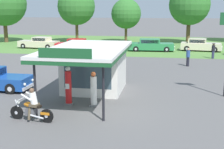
{
  "coord_description": "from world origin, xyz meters",
  "views": [
    {
      "loc": [
        2.77,
        -14.4,
        5.13
      ],
      "look_at": [
        -0.22,
        2.47,
        1.4
      ],
      "focal_mm": 49.1,
      "sensor_mm": 36.0,
      "label": 1
    }
  ],
  "objects_px": {
    "parked_car_back_row_left": "(76,46)",
    "gas_pump_offside": "(94,91)",
    "parked_car_back_row_centre_left": "(200,45)",
    "bystander_chatting_near_pumps": "(213,50)",
    "parked_car_back_row_centre_right": "(151,45)",
    "motorcycle_with_rider": "(32,107)",
    "bystander_standing_back_lot": "(188,57)",
    "parked_car_back_row_far_left": "(39,43)",
    "gas_pump_nearside": "(68,87)"
  },
  "relations": [
    {
      "from": "motorcycle_with_rider",
      "to": "bystander_chatting_near_pumps",
      "type": "distance_m",
      "value": 22.82
    },
    {
      "from": "parked_car_back_row_centre_right",
      "to": "parked_car_back_row_centre_left",
      "type": "height_order",
      "value": "parked_car_back_row_centre_left"
    },
    {
      "from": "parked_car_back_row_centre_left",
      "to": "bystander_standing_back_lot",
      "type": "bearing_deg",
      "value": -101.35
    },
    {
      "from": "gas_pump_offside",
      "to": "bystander_chatting_near_pumps",
      "type": "distance_m",
      "value": 19.41
    },
    {
      "from": "parked_car_back_row_centre_left",
      "to": "parked_car_back_row_left",
      "type": "bearing_deg",
      "value": -168.42
    },
    {
      "from": "parked_car_back_row_left",
      "to": "parked_car_back_row_centre_right",
      "type": "height_order",
      "value": "parked_car_back_row_left"
    },
    {
      "from": "parked_car_back_row_left",
      "to": "parked_car_back_row_centre_left",
      "type": "bearing_deg",
      "value": 11.58
    },
    {
      "from": "parked_car_back_row_left",
      "to": "parked_car_back_row_centre_left",
      "type": "xyz_separation_m",
      "value": [
        14.76,
        3.02,
        -0.02
      ]
    },
    {
      "from": "bystander_standing_back_lot",
      "to": "bystander_chatting_near_pumps",
      "type": "distance_m",
      "value": 5.59
    },
    {
      "from": "bystander_chatting_near_pumps",
      "to": "motorcycle_with_rider",
      "type": "bearing_deg",
      "value": -118.26
    },
    {
      "from": "motorcycle_with_rider",
      "to": "parked_car_back_row_centre_left",
      "type": "relative_size",
      "value": 0.44
    },
    {
      "from": "motorcycle_with_rider",
      "to": "parked_car_back_row_far_left",
      "type": "bearing_deg",
      "value": 112.48
    },
    {
      "from": "parked_car_back_row_centre_left",
      "to": "parked_car_back_row_far_left",
      "type": "bearing_deg",
      "value": -177.2
    },
    {
      "from": "parked_car_back_row_left",
      "to": "parked_car_back_row_far_left",
      "type": "distance_m",
      "value": 5.95
    },
    {
      "from": "gas_pump_offside",
      "to": "parked_car_back_row_far_left",
      "type": "height_order",
      "value": "gas_pump_offside"
    },
    {
      "from": "gas_pump_offside",
      "to": "parked_car_back_row_centre_right",
      "type": "distance_m",
      "value": 22.24
    },
    {
      "from": "motorcycle_with_rider",
      "to": "parked_car_back_row_centre_left",
      "type": "height_order",
      "value": "motorcycle_with_rider"
    },
    {
      "from": "gas_pump_nearside",
      "to": "bystander_chatting_near_pumps",
      "type": "xyz_separation_m",
      "value": [
        9.9,
        17.45,
        -0.12
      ]
    },
    {
      "from": "gas_pump_offside",
      "to": "motorcycle_with_rider",
      "type": "height_order",
      "value": "gas_pump_offside"
    },
    {
      "from": "gas_pump_nearside",
      "to": "bystander_chatting_near_pumps",
      "type": "height_order",
      "value": "gas_pump_nearside"
    },
    {
      "from": "parked_car_back_row_far_left",
      "to": "parked_car_back_row_centre_left",
      "type": "bearing_deg",
      "value": 2.8
    },
    {
      "from": "motorcycle_with_rider",
      "to": "bystander_chatting_near_pumps",
      "type": "height_order",
      "value": "bystander_chatting_near_pumps"
    },
    {
      "from": "gas_pump_nearside",
      "to": "parked_car_back_row_left",
      "type": "height_order",
      "value": "gas_pump_nearside"
    },
    {
      "from": "parked_car_back_row_far_left",
      "to": "bystander_chatting_near_pumps",
      "type": "xyz_separation_m",
      "value": [
        21.08,
        -4.73,
        0.18
      ]
    },
    {
      "from": "parked_car_back_row_far_left",
      "to": "bystander_chatting_near_pumps",
      "type": "distance_m",
      "value": 21.6
    },
    {
      "from": "gas_pump_offside",
      "to": "bystander_standing_back_lot",
      "type": "bearing_deg",
      "value": 65.81
    },
    {
      "from": "gas_pump_nearside",
      "to": "gas_pump_offside",
      "type": "distance_m",
      "value": 1.39
    },
    {
      "from": "motorcycle_with_rider",
      "to": "bystander_standing_back_lot",
      "type": "distance_m",
      "value": 17.23
    },
    {
      "from": "gas_pump_offside",
      "to": "bystander_chatting_near_pumps",
      "type": "bearing_deg",
      "value": 63.99
    },
    {
      "from": "parked_car_back_row_centre_right",
      "to": "parked_car_back_row_far_left",
      "type": "height_order",
      "value": "same"
    },
    {
      "from": "parked_car_back_row_centre_right",
      "to": "bystander_chatting_near_pumps",
      "type": "relative_size",
      "value": 3.55
    },
    {
      "from": "parked_car_back_row_left",
      "to": "bystander_chatting_near_pumps",
      "type": "bearing_deg",
      "value": -9.91
    },
    {
      "from": "gas_pump_nearside",
      "to": "parked_car_back_row_centre_right",
      "type": "distance_m",
      "value": 22.4
    },
    {
      "from": "parked_car_back_row_centre_right",
      "to": "bystander_standing_back_lot",
      "type": "height_order",
      "value": "bystander_standing_back_lot"
    },
    {
      "from": "gas_pump_offside",
      "to": "bystander_chatting_near_pumps",
      "type": "relative_size",
      "value": 1.17
    },
    {
      "from": "gas_pump_offside",
      "to": "parked_car_back_row_centre_left",
      "type": "relative_size",
      "value": 0.37
    },
    {
      "from": "parked_car_back_row_centre_right",
      "to": "bystander_standing_back_lot",
      "type": "relative_size",
      "value": 3.46
    },
    {
      "from": "parked_car_back_row_far_left",
      "to": "bystander_chatting_near_pumps",
      "type": "bearing_deg",
      "value": -12.66
    },
    {
      "from": "parked_car_back_row_left",
      "to": "bystander_standing_back_lot",
      "type": "distance_m",
      "value": 14.71
    },
    {
      "from": "parked_car_back_row_centre_left",
      "to": "bystander_chatting_near_pumps",
      "type": "xyz_separation_m",
      "value": [
        0.72,
        -5.73,
        0.16
      ]
    },
    {
      "from": "parked_car_back_row_centre_right",
      "to": "parked_car_back_row_centre_left",
      "type": "relative_size",
      "value": 1.12
    },
    {
      "from": "bystander_standing_back_lot",
      "to": "motorcycle_with_rider",
      "type": "bearing_deg",
      "value": -117.53
    },
    {
      "from": "gas_pump_offside",
      "to": "parked_car_back_row_centre_right",
      "type": "bearing_deg",
      "value": 85.18
    },
    {
      "from": "bystander_standing_back_lot",
      "to": "parked_car_back_row_left",
      "type": "bearing_deg",
      "value": 149.25
    },
    {
      "from": "parked_car_back_row_centre_left",
      "to": "bystander_standing_back_lot",
      "type": "relative_size",
      "value": 3.08
    },
    {
      "from": "parked_car_back_row_far_left",
      "to": "bystander_standing_back_lot",
      "type": "xyz_separation_m",
      "value": [
        18.24,
        -9.55,
        0.19
      ]
    },
    {
      "from": "gas_pump_nearside",
      "to": "parked_car_back_row_centre_right",
      "type": "height_order",
      "value": "gas_pump_nearside"
    },
    {
      "from": "parked_car_back_row_left",
      "to": "parked_car_back_row_centre_right",
      "type": "xyz_separation_m",
      "value": [
        8.83,
        2.01,
        -0.02
      ]
    },
    {
      "from": "parked_car_back_row_left",
      "to": "gas_pump_offside",
      "type": "bearing_deg",
      "value": -70.92
    },
    {
      "from": "parked_car_back_row_centre_left",
      "to": "bystander_standing_back_lot",
      "type": "height_order",
      "value": "bystander_standing_back_lot"
    }
  ]
}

